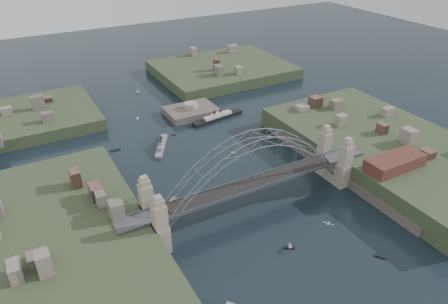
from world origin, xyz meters
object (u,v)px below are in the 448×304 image
bridge (254,172)px  ocean_liner (218,117)px  wharf_shed (395,162)px  naval_cruiser_far (97,116)px  naval_cruiser_near (161,146)px  fort_island (191,115)px

bridge → ocean_liner: bearing=71.5°
wharf_shed → naval_cruiser_far: (-69.52, 101.11, -9.09)m
bridge → naval_cruiser_near: 50.49m
naval_cruiser_far → ocean_liner: bearing=-31.2°
wharf_shed → naval_cruiser_far: bearing=124.5°
naval_cruiser_far → naval_cruiser_near: bearing=-69.5°
fort_island → bridge: bearing=-99.7°
fort_island → naval_cruiser_far: (-37.52, 17.11, 1.25)m
naval_cruiser_near → ocean_liner: ocean_liner is taller
wharf_shed → naval_cruiser_near: (-54.87, 61.95, -9.16)m
naval_cruiser_near → bridge: bearing=-77.2°
naval_cruiser_near → wharf_shed: bearing=-48.5°
fort_island → wharf_shed: size_ratio=1.10×
ocean_liner → bridge: bearing=-108.5°
naval_cruiser_far → ocean_liner: 53.11m
bridge → ocean_liner: 63.85m
fort_island → ocean_liner: ocean_liner is taller
bridge → ocean_liner: (19.90, 59.59, -11.38)m
ocean_liner → naval_cruiser_far: bearing=148.8°
wharf_shed → ocean_liner: (-24.10, 73.59, -9.06)m
wharf_shed → ocean_liner: 77.96m
bridge → naval_cruiser_far: bearing=106.3°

